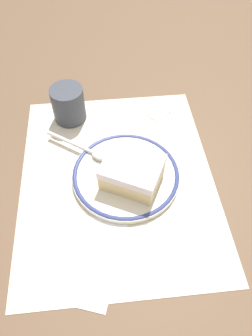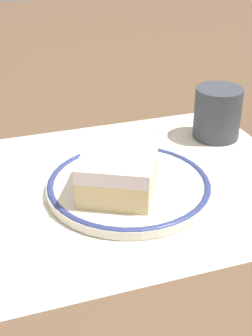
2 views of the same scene
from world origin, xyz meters
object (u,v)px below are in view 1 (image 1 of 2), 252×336
object	(u,v)px
cake_slice	(132,172)
napkin	(76,256)
spoon	(89,150)
plate	(126,176)
cup	(69,106)
sugar_packet	(160,112)

from	to	relation	value
cake_slice	napkin	size ratio (longest dim) A/B	0.87
cake_slice	spoon	size ratio (longest dim) A/B	1.01
plate	cup	size ratio (longest dim) A/B	2.67
plate	napkin	world-z (taller)	plate
plate	napkin	bearing A→B (deg)	146.52
spoon	cake_slice	bearing A→B (deg)	-134.49
spoon	sugar_packet	xyz separation A→B (m)	(0.10, -0.15, -0.01)
cup	plate	bearing A→B (deg)	-149.48
plate	cake_slice	distance (m)	0.03
cake_slice	cup	distance (m)	0.21
plate	sugar_packet	xyz separation A→B (m)	(0.16, -0.09, -0.00)
plate	cup	world-z (taller)	cup
cup	sugar_packet	xyz separation A→B (m)	(-0.01, -0.19, -0.03)
cake_slice	sugar_packet	xyz separation A→B (m)	(0.17, -0.08, -0.03)
plate	cake_slice	xyz separation A→B (m)	(-0.01, -0.01, 0.03)
cake_slice	cup	world-z (taller)	cup
spoon	sugar_packet	size ratio (longest dim) A/B	2.38
plate	napkin	size ratio (longest dim) A/B	1.37
plate	spoon	bearing A→B (deg)	46.73
plate	sugar_packet	world-z (taller)	plate
cake_slice	spoon	distance (m)	0.10
sugar_packet	napkin	bearing A→B (deg)	149.07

